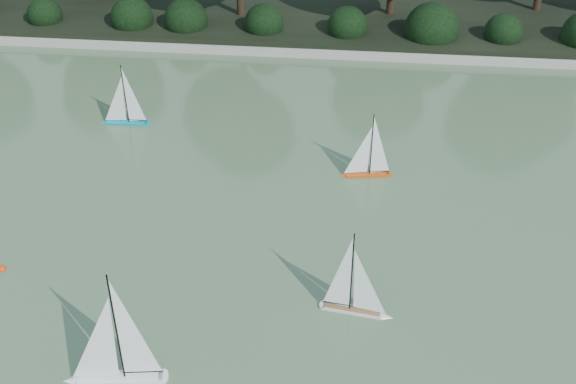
{
  "coord_description": "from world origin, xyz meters",
  "views": [
    {
      "loc": [
        0.24,
        -7.7,
        7.2
      ],
      "look_at": [
        -0.77,
        1.89,
        0.7
      ],
      "focal_mm": 45.0,
      "sensor_mm": 36.0,
      "label": 1
    }
  ],
  "objects": [
    {
      "name": "sailboat_teal",
      "position": [
        -4.55,
        5.11,
        0.22
      ],
      "size": [
        1.04,
        0.19,
        1.42
      ],
      "color": "#038A9C",
      "rests_on": "ground"
    },
    {
      "name": "shrub_hedge",
      "position": [
        0.0,
        9.9,
        0.45
      ],
      "size": [
        29.1,
        1.1,
        1.1
      ],
      "color": "black",
      "rests_on": "ground"
    },
    {
      "name": "sailboat_white_a",
      "position": [
        -2.67,
        -1.62,
        0.29
      ],
      "size": [
        1.37,
        0.41,
        1.86
      ],
      "color": "white",
      "rests_on": "ground"
    },
    {
      "name": "pond_coping",
      "position": [
        0.0,
        9.0,
        0.09
      ],
      "size": [
        40.0,
        0.35,
        0.18
      ],
      "primitive_type": "cube",
      "color": "gray",
      "rests_on": "ground"
    },
    {
      "name": "sailboat_white_b",
      "position": [
        0.44,
        -0.04,
        0.23
      ],
      "size": [
        1.08,
        0.32,
        1.47
      ],
      "color": "silver",
      "rests_on": "ground"
    },
    {
      "name": "sailboat_orange",
      "position": [
        0.45,
        3.62,
        0.21
      ],
      "size": [
        0.99,
        0.29,
        1.35
      ],
      "color": "#CF470C",
      "rests_on": "ground"
    },
    {
      "name": "race_buoy",
      "position": [
        -5.05,
        0.34,
        0.0
      ],
      "size": [
        0.14,
        0.14,
        0.14
      ],
      "primitive_type": "sphere",
      "color": "red",
      "rests_on": "ground"
    },
    {
      "name": "ground",
      "position": [
        0.0,
        0.0,
        0.0
      ],
      "size": [
        80.0,
        80.0,
        0.0
      ],
      "primitive_type": "plane",
      "color": "#3A4B2D",
      "rests_on": "ground"
    }
  ]
}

